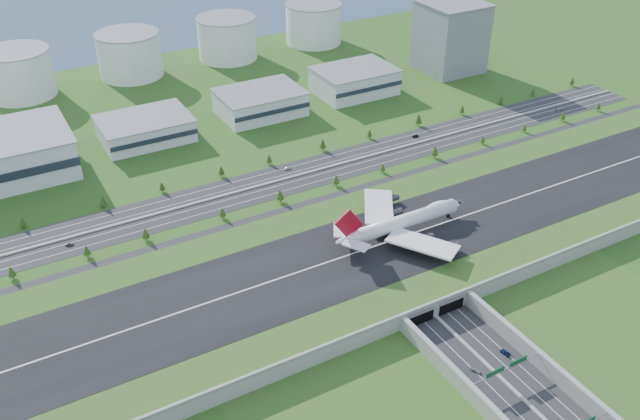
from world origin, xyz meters
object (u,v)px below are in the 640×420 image
car_2 (505,352)px  car_5 (415,136)px  office_tower (450,37)px  car_7 (287,168)px  fuel_tank_a (19,74)px  boeing_747 (403,222)px  car_0 (475,370)px  car_6 (559,109)px  car_4 (69,244)px

car_2 → car_5: size_ratio=1.10×
office_tower → car_7: office_tower is taller
car_5 → fuel_tank_a: bearing=-128.4°
boeing_747 → car_7: boeing_747 is taller
car_0 → office_tower: bearing=31.6°
car_6 → car_7: bearing=79.9°
car_0 → car_2: (17.68, 1.74, -0.06)m
car_0 → car_7: bearing=65.0°
car_6 → car_7: size_ratio=1.24×
boeing_747 → car_6: (200.99, 84.48, -14.05)m
fuel_tank_a → car_6: fuel_tank_a is taller
car_0 → car_4: 213.98m
office_tower → boeing_747: size_ratio=0.69×
car_0 → car_5: 216.40m
fuel_tank_a → car_0: (113.65, -395.01, -16.64)m
car_6 → car_0: bearing=122.0°
car_4 → boeing_747: bearing=-102.7°
fuel_tank_a → car_7: (123.65, -204.54, -16.70)m
car_7 → office_tower: bearing=113.9°
car_2 → car_7: (-7.69, 188.73, 0.00)m
boeing_747 → car_2: boeing_747 is taller
car_0 → car_4: (-126.15, 172.84, -0.03)m
car_0 → car_4: bearing=104.1°
office_tower → car_6: office_tower is taller
car_7 → car_2: bearing=1.7°
boeing_747 → car_4: (-150.85, 84.42, -14.15)m
car_2 → car_4: bearing=-58.1°
boeing_747 → car_4: size_ratio=19.47×
office_tower → car_2: 337.26m
boeing_747 → car_0: boeing_747 is taller
car_7 → car_0: bearing=-3.6°
car_7 → car_5: bearing=88.1°
office_tower → fuel_tank_a: office_tower is taller
car_0 → car_7: (9.99, 190.47, -0.06)m
car_4 → car_6: bearing=-73.4°
car_0 → car_7: 190.73m
car_4 → car_5: 233.34m
car_2 → car_6: (208.00, 171.16, 0.13)m
fuel_tank_a → car_2: fuel_tank_a is taller
fuel_tank_a → boeing_747: 336.37m
car_2 → car_5: car_5 is taller
car_2 → car_5: bearing=-123.7°
office_tower → boeing_747: office_tower is taller
fuel_tank_a → car_5: (220.33, -206.73, -16.66)m
office_tower → boeing_747: bearing=-133.5°
boeing_747 → car_7: bearing=98.2°
car_0 → car_2: size_ratio=0.89×
car_0 → car_5: (106.68, 188.28, -0.01)m
fuel_tank_a → car_2: bearing=-71.5°
fuel_tank_a → car_6: (339.34, -222.11, -16.57)m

